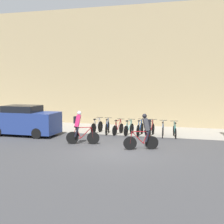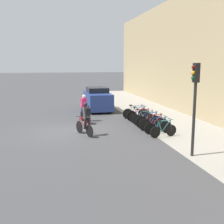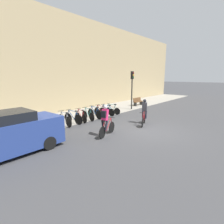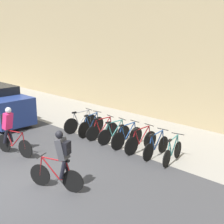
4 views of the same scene
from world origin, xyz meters
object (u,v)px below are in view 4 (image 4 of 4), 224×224
parked_bike_3 (114,134)px  parked_bike_7 (173,152)px  parked_bike_5 (141,141)px  parked_bike_2 (102,130)px  parked_bike_4 (127,137)px  cyclist_grey (61,159)px  parked_bike_0 (81,123)px  parked_bike_6 (156,147)px  parked_bike_1 (91,126)px  cyclist_pink (10,129)px

parked_bike_3 → parked_bike_7: 2.81m
parked_bike_3 → parked_bike_5: size_ratio=0.93×
parked_bike_2 → parked_bike_3: size_ratio=0.99×
parked_bike_2 → parked_bike_5: size_ratio=0.92×
parked_bike_3 → parked_bike_5: (1.40, -0.00, 0.02)m
parked_bike_4 → parked_bike_7: bearing=-0.0°
cyclist_grey → parked_bike_3: 4.25m
parked_bike_2 → parked_bike_0: bearing=180.0°
parked_bike_4 → parked_bike_6: (1.40, -0.00, -0.02)m
parked_bike_2 → parked_bike_6: (2.81, -0.00, 0.00)m
parked_bike_1 → parked_bike_4: bearing=0.0°
parked_bike_5 → parked_bike_3: bearing=180.0°
parked_bike_4 → parked_bike_0: bearing=-180.0°
cyclist_pink → parked_bike_5: (3.28, 3.53, -0.54)m
cyclist_grey → parked_bike_1: size_ratio=1.05×
parked_bike_0 → parked_bike_2: bearing=-0.0°
parked_bike_4 → cyclist_pink: bearing=-126.1°
parked_bike_0 → parked_bike_7: (4.91, -0.00, -0.04)m
parked_bike_5 → parked_bike_7: 1.41m
parked_bike_0 → parked_bike_3: size_ratio=1.11×
parked_bike_1 → parked_bike_2: (0.70, -0.00, -0.03)m
parked_bike_1 → parked_bike_3: 1.40m
parked_bike_3 → parked_bike_4: size_ratio=0.94×
cyclist_pink → parked_bike_3: (1.87, 3.53, -0.55)m
cyclist_grey → parked_bike_7: (1.12, 3.86, -0.57)m
parked_bike_1 → parked_bike_4: 2.10m
parked_bike_2 → parked_bike_6: 2.81m
cyclist_grey → parked_bike_6: cyclist_grey is taller
parked_bike_1 → parked_bike_6: size_ratio=1.03×
parked_bike_5 → cyclist_grey: bearing=-85.7°
parked_bike_0 → cyclist_grey: bearing=-45.5°
cyclist_grey → parked_bike_4: cyclist_grey is taller
cyclist_grey → parked_bike_2: bearing=121.8°
cyclist_grey → parked_bike_0: bearing=134.5°
parked_bike_1 → cyclist_pink: bearing=-97.6°
cyclist_pink → cyclist_grey: 3.58m
parked_bike_4 → parked_bike_5: (0.70, -0.00, -0.00)m
parked_bike_0 → cyclist_pink: bearing=-86.3°
parked_bike_5 → parked_bike_6: (0.70, -0.00, -0.02)m
cyclist_pink → cyclist_grey: cyclist_pink is taller
parked_bike_1 → parked_bike_7: parked_bike_1 is taller
parked_bike_2 → parked_bike_4: parked_bike_4 is taller
parked_bike_4 → parked_bike_5: 0.70m
parked_bike_5 → parked_bike_2: bearing=-180.0°
cyclist_pink → parked_bike_3: bearing=62.0°
cyclist_grey → parked_bike_5: (-0.29, 3.86, -0.54)m
parked_bike_7 → parked_bike_4: bearing=180.0°
parked_bike_2 → parked_bike_6: parked_bike_6 is taller
parked_bike_0 → parked_bike_1: size_ratio=1.05×
cyclist_grey → parked_bike_1: 4.98m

